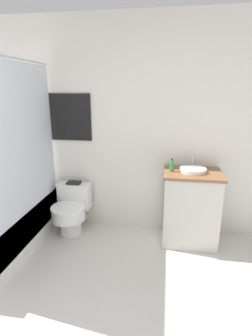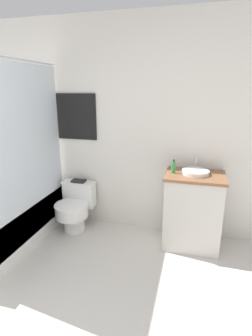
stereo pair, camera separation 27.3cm
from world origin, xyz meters
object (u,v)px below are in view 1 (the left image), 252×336
Objects in this scene: sink at (193,170)px; book_on_tank at (74,183)px; toilet at (71,210)px; soap_bottle at (172,166)px.

sink is 1.44m from book_on_tank.
toilet is 3.46× the size of book_on_tank.
soap_bottle is 0.87× the size of book_on_tank.
sink is (1.41, 0.04, 0.57)m from toilet.
sink is 0.24m from soap_bottle.
sink reaches higher than book_on_tank.
sink is at bearing 1.53° from toilet.
sink reaches higher than toilet.
soap_bottle is 1.23m from book_on_tank.
soap_bottle is (-0.23, -0.03, 0.04)m from sink.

